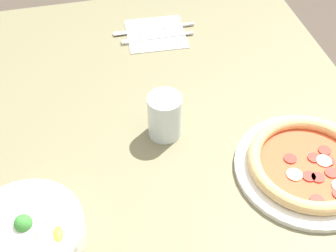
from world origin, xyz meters
name	(u,v)px	position (x,y,z in m)	size (l,w,h in m)	color
dining_table	(177,182)	(0.00, 0.00, 0.64)	(1.30, 0.92, 0.73)	#706B4C
pizza	(309,165)	(-0.10, -0.24, 0.75)	(0.29, 0.29, 0.04)	white
bowl	(27,232)	(-0.14, 0.31, 0.76)	(0.20, 0.20, 0.07)	white
napkin	(156,34)	(0.43, -0.05, 0.73)	(0.16, 0.16, 0.00)	white
fork	(158,37)	(0.41, -0.05, 0.74)	(0.01, 0.20, 0.00)	silver
knife	(158,28)	(0.45, -0.06, 0.74)	(0.02, 0.22, 0.01)	silver
glass	(165,116)	(0.07, 0.01, 0.78)	(0.07, 0.07, 0.10)	silver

